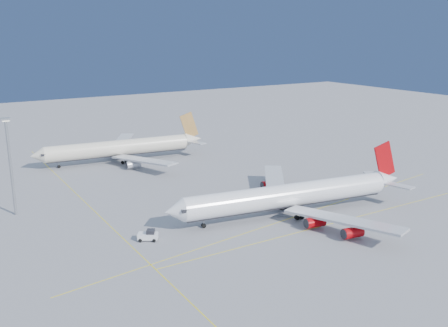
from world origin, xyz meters
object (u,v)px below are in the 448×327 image
at_px(airliner_etihad, 122,148).
at_px(light_mast, 10,159).
at_px(pushback_tug, 148,235).
at_px(airliner_virgin, 293,195).

relative_size(airliner_etihad, light_mast, 2.50).
distance_m(airliner_etihad, pushback_tug, 71.28).
bearing_deg(pushback_tug, airliner_virgin, 26.57).
height_order(airliner_virgin, light_mast, light_mast).
relative_size(airliner_virgin, airliner_etihad, 1.08).
bearing_deg(light_mast, airliner_virgin, -31.10).
xyz_separation_m(airliner_etihad, pushback_tug, (-19.72, -68.40, -3.65)).
xyz_separation_m(airliner_virgin, light_mast, (-58.36, 35.21, 9.34)).
height_order(pushback_tug, light_mast, light_mast).
height_order(airliner_virgin, pushback_tug, airliner_virgin).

